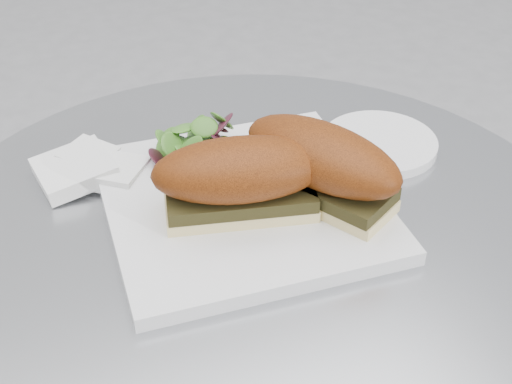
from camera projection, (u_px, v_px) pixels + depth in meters
plate at (242, 202)px, 0.74m from camera, size 0.30×0.30×0.02m
sandwich_left at (240, 177)px, 0.69m from camera, size 0.19×0.12×0.08m
sandwich_right at (321, 163)px, 0.71m from camera, size 0.15×0.19×0.08m
salad at (194, 141)px, 0.77m from camera, size 0.09×0.09×0.05m
napkin at (95, 174)px, 0.78m from camera, size 0.12×0.12×0.02m
saucer at (379, 143)px, 0.83m from camera, size 0.13×0.13×0.01m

